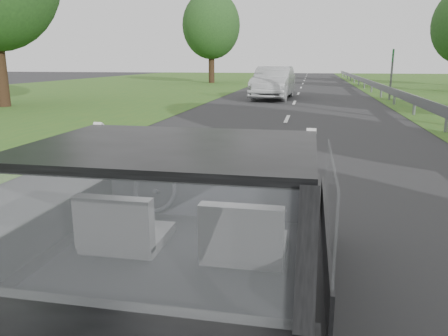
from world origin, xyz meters
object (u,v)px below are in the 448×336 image
at_px(cat, 225,164).
at_px(other_car, 273,83).
at_px(subject_car, 193,234).
at_px(highway_sign, 391,75).

xyz_separation_m(cat, other_car, (-1.29, 19.45, -0.27)).
bearing_deg(subject_car, highway_sign, 77.32).
distance_m(subject_car, highway_sign, 20.99).
xyz_separation_m(other_car, highway_sign, (5.79, 0.40, 0.42)).
bearing_deg(highway_sign, subject_car, -91.73).
height_order(subject_car, cat, subject_car).
bearing_deg(cat, other_car, 106.44).
height_order(cat, other_car, other_car).
relative_size(cat, other_car, 0.12).
height_order(subject_car, other_car, other_car).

